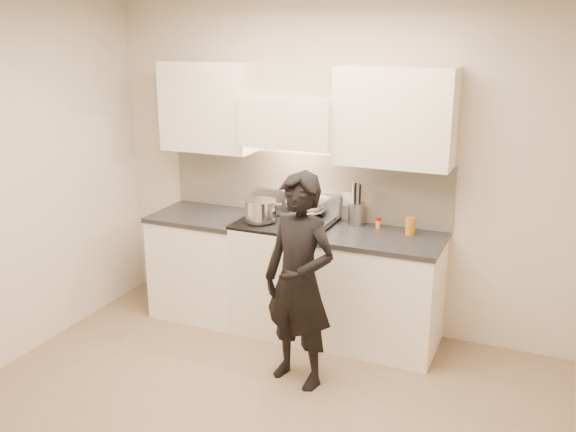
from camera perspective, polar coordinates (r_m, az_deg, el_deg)
The scene contains 11 objects.
ground_plane at distance 4.39m, azimuth -4.18°, elevation -18.02°, with size 4.00×4.00×0.00m, color #896A50.
room_shell at distance 4.07m, azimuth -2.98°, elevation 3.92°, with size 4.04×3.54×2.70m.
stove at distance 5.42m, azimuth -0.21°, elevation -5.22°, with size 0.76×0.65×0.96m.
counter_right at distance 5.17m, azimuth 8.32°, elevation -6.65°, with size 0.92×0.67×0.92m.
counter_left at distance 5.75m, azimuth -7.38°, elevation -4.16°, with size 0.82×0.67×0.92m.
wok at distance 5.31m, azimuth 1.57°, elevation 0.92°, with size 0.35×0.41×0.28m.
stock_pot at distance 5.22m, azimuth -2.44°, elevation 0.52°, with size 0.36×0.28×0.17m.
utensil_crock at distance 5.25m, azimuth 6.07°, elevation 0.34°, with size 0.13×0.13×0.34m.
spice_jar at distance 5.20m, azimuth 8.02°, elevation -0.61°, with size 0.04×0.04×0.09m.
oil_glass at distance 5.08m, azimuth 10.83°, elevation -0.89°, with size 0.08×0.08×0.14m.
person at distance 4.50m, azimuth 1.01°, elevation -5.81°, with size 0.57×0.37×1.55m, color black.
Camera 1 is at (1.69, -3.19, 2.49)m, focal length 40.00 mm.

